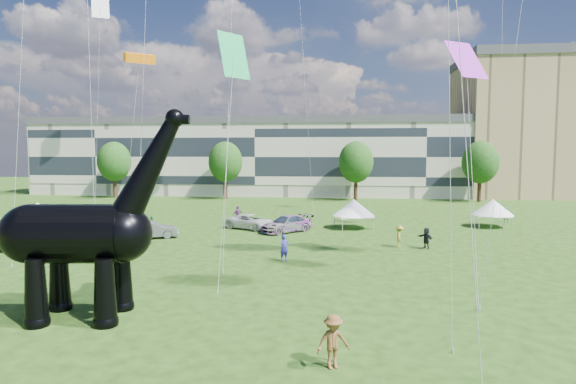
# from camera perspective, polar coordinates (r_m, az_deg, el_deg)

# --- Properties ---
(ground) EXTENTS (220.00, 220.00, 0.00)m
(ground) POSITION_cam_1_polar(r_m,az_deg,el_deg) (21.96, -9.28, -14.85)
(ground) COLOR #16330C
(ground) RESTS_ON ground
(terrace_row) EXTENTS (78.00, 11.00, 12.00)m
(terrace_row) POSITION_cam_1_polar(r_m,az_deg,el_deg) (83.04, -3.28, 3.87)
(terrace_row) COLOR beige
(terrace_row) RESTS_ON ground
(apartment_block) EXTENTS (28.00, 18.00, 22.00)m
(apartment_block) POSITION_cam_1_polar(r_m,az_deg,el_deg) (91.69, 28.39, 6.52)
(apartment_block) COLOR tan
(apartment_block) RESTS_ON ground
(tree_far_left) EXTENTS (5.20, 5.20, 9.44)m
(tree_far_left) POSITION_cam_1_polar(r_m,az_deg,el_deg) (81.14, -19.91, 3.77)
(tree_far_left) COLOR #382314
(tree_far_left) RESTS_ON ground
(tree_mid_left) EXTENTS (5.20, 5.20, 9.44)m
(tree_mid_left) POSITION_cam_1_polar(r_m,az_deg,el_deg) (75.01, -7.43, 3.96)
(tree_mid_left) COLOR #382314
(tree_mid_left) RESTS_ON ground
(tree_mid_right) EXTENTS (5.20, 5.20, 9.44)m
(tree_mid_right) POSITION_cam_1_polar(r_m,az_deg,el_deg) (72.96, 8.06, 3.93)
(tree_mid_right) COLOR #382314
(tree_mid_right) RESTS_ON ground
(tree_far_right) EXTENTS (5.20, 5.20, 9.44)m
(tree_far_right) POSITION_cam_1_polar(r_m,az_deg,el_deg) (75.72, 21.83, 3.66)
(tree_far_right) COLOR #382314
(tree_far_right) RESTS_ON ground
(dinosaur_sculpture) EXTENTS (11.74, 3.55, 9.56)m
(dinosaur_sculpture) POSITION_cam_1_polar(r_m,az_deg,el_deg) (23.32, -24.67, -4.90)
(dinosaur_sculpture) COLOR black
(dinosaur_sculpture) RESTS_ON ground
(car_silver) EXTENTS (2.44, 4.80, 1.56)m
(car_silver) POSITION_cam_1_polar(r_m,az_deg,el_deg) (48.70, -23.88, -3.37)
(car_silver) COLOR #B2B3B7
(car_silver) RESTS_ON ground
(car_grey) EXTENTS (4.72, 3.32, 1.48)m
(car_grey) POSITION_cam_1_polar(r_m,az_deg,el_deg) (42.56, -15.94, -4.33)
(car_grey) COLOR slate
(car_grey) RESTS_ON ground
(car_white) EXTENTS (5.52, 4.41, 1.39)m
(car_white) POSITION_cam_1_polar(r_m,az_deg,el_deg) (45.99, -4.39, -3.53)
(car_white) COLOR silver
(car_white) RESTS_ON ground
(car_dark) EXTENTS (5.15, 5.19, 1.51)m
(car_dark) POSITION_cam_1_polar(r_m,az_deg,el_deg) (44.11, -0.17, -3.80)
(car_dark) COLOR #595960
(car_dark) RESTS_ON ground
(gazebo_near) EXTENTS (4.91, 4.91, 2.82)m
(gazebo_near) POSITION_cam_1_polar(r_m,az_deg,el_deg) (46.60, 7.79, -1.87)
(gazebo_near) COLOR white
(gazebo_near) RESTS_ON ground
(gazebo_far) EXTENTS (4.36, 4.36, 2.73)m
(gazebo_far) POSITION_cam_1_polar(r_m,az_deg,el_deg) (51.01, 23.11, -1.70)
(gazebo_far) COLOR white
(gazebo_far) RESTS_ON ground
(gazebo_left) EXTENTS (4.10, 4.10, 2.50)m
(gazebo_left) POSITION_cam_1_polar(r_m,az_deg,el_deg) (52.04, -27.54, -1.92)
(gazebo_left) COLOR white
(gazebo_left) RESTS_ON ground
(visitors) EXTENTS (47.85, 36.42, 1.87)m
(visitors) POSITION_cam_1_polar(r_m,az_deg,el_deg) (35.72, -4.18, -5.69)
(visitors) COLOR black
(visitors) RESTS_ON ground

